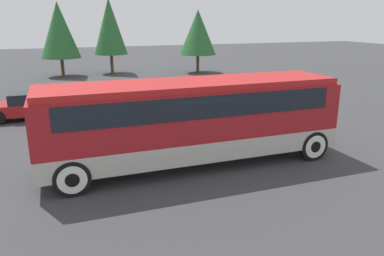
% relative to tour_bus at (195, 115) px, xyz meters
% --- Properties ---
extents(ground_plane, '(120.00, 120.00, 0.00)m').
position_rel_tour_bus_xyz_m(ground_plane, '(-0.10, 0.00, -1.76)').
color(ground_plane, '#38383A').
extents(tour_bus, '(10.15, 2.54, 2.91)m').
position_rel_tour_bus_xyz_m(tour_bus, '(0.00, 0.00, 0.00)').
color(tour_bus, '#B7B2A8').
rests_on(tour_bus, ground_plane).
extents(parked_car_near, '(4.74, 1.83, 1.35)m').
position_rel_tour_bus_xyz_m(parked_car_near, '(-5.21, 8.79, -1.08)').
color(parked_car_near, maroon).
rests_on(parked_car_near, ground_plane).
extents(parked_car_mid, '(4.70, 1.91, 1.45)m').
position_rel_tour_bus_xyz_m(parked_car_mid, '(-0.74, 5.00, -1.04)').
color(parked_car_mid, silver).
rests_on(parked_car_mid, ground_plane).
extents(tree_left, '(3.02, 3.02, 6.75)m').
position_rel_tour_bus_xyz_m(tree_left, '(0.82, 24.07, 2.48)').
color(tree_left, brown).
rests_on(tree_left, ground_plane).
extents(tree_center, '(3.40, 3.40, 5.76)m').
position_rel_tour_bus_xyz_m(tree_center, '(8.53, 21.80, 1.95)').
color(tree_center, brown).
rests_on(tree_center, ground_plane).
extents(tree_right, '(3.35, 3.35, 6.35)m').
position_rel_tour_bus_xyz_m(tree_right, '(-3.57, 23.62, 2.21)').
color(tree_right, brown).
rests_on(tree_right, ground_plane).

